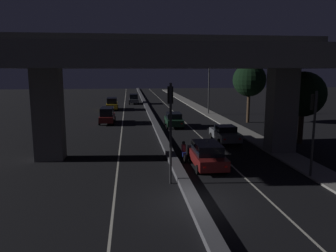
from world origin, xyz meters
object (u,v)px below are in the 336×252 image
at_px(car_grey_third_oncoming, 134,99).
at_px(traffic_light_right_of_median, 314,119).
at_px(motorcycle_blue_filtering_near, 184,152).
at_px(car_dark_red_lead, 207,155).
at_px(street_lamp, 206,84).
at_px(car_grey_second, 225,134).
at_px(car_dark_green_third, 174,120).
at_px(car_taxi_yellow_second_oncoming, 112,103).
at_px(pedestrian_on_sidewalk, 268,135).
at_px(car_dark_red_lead_oncoming, 107,115).
at_px(traffic_light_left_of_median, 170,116).

bearing_deg(car_grey_third_oncoming, traffic_light_right_of_median, 12.47).
xyz_separation_m(traffic_light_right_of_median, motorcycle_blue_filtering_near, (-7.01, 4.68, -2.98)).
distance_m(traffic_light_right_of_median, car_dark_red_lead, 6.96).
height_order(street_lamp, car_grey_second, street_lamp).
xyz_separation_m(street_lamp, motorcycle_blue_filtering_near, (-7.31, -24.11, -3.88)).
bearing_deg(car_dark_red_lead, car_dark_green_third, 0.89).
distance_m(car_taxi_yellow_second_oncoming, pedestrian_on_sidewalk, 31.36).
height_order(car_grey_third_oncoming, pedestrian_on_sidewalk, car_grey_third_oncoming).
xyz_separation_m(car_grey_second, car_grey_third_oncoming, (-7.71, 34.73, 0.24)).
relative_size(traffic_light_right_of_median, car_grey_third_oncoming, 1.29).
xyz_separation_m(car_grey_second, car_dark_red_lead_oncoming, (-11.29, 11.83, 0.27)).
xyz_separation_m(car_dark_red_lead, car_grey_third_oncoming, (-4.23, 42.16, 0.14)).
bearing_deg(car_dark_green_third, car_taxi_yellow_second_oncoming, 25.40).
bearing_deg(car_grey_third_oncoming, car_grey_second, 12.52).
bearing_deg(pedestrian_on_sidewalk, car_dark_red_lead_oncoming, 136.16).
xyz_separation_m(car_dark_green_third, pedestrian_on_sidewalk, (6.72, -10.44, 0.13)).
height_order(street_lamp, pedestrian_on_sidewalk, street_lamp).
xyz_separation_m(traffic_light_right_of_median, car_dark_red_lead, (-5.72, 2.89, -2.73)).
height_order(car_dark_red_lead, car_grey_second, car_dark_red_lead).
bearing_deg(car_grey_second, car_dark_green_third, 22.73).
xyz_separation_m(traffic_light_right_of_median, car_dark_green_third, (-5.79, 18.70, -2.73)).
bearing_deg(traffic_light_right_of_median, car_dark_green_third, 107.20).
bearing_deg(car_grey_second, car_grey_third_oncoming, 12.31).
xyz_separation_m(traffic_light_right_of_median, car_grey_second, (-2.24, 10.31, -2.83)).
height_order(car_grey_second, car_dark_green_third, car_dark_green_third).
height_order(street_lamp, car_dark_red_lead, street_lamp).
bearing_deg(pedestrian_on_sidewalk, car_grey_third_oncoming, 106.48).
bearing_deg(pedestrian_on_sidewalk, motorcycle_blue_filtering_near, -155.73).
xyz_separation_m(car_grey_second, pedestrian_on_sidewalk, (3.17, -2.06, 0.23)).
bearing_deg(motorcycle_blue_filtering_near, street_lamp, -15.11).
relative_size(traffic_light_left_of_median, pedestrian_on_sidewalk, 3.46).
distance_m(traffic_light_left_of_median, motorcycle_blue_filtering_near, 5.94).
bearing_deg(car_grey_second, street_lamp, -8.04).
height_order(car_dark_red_lead, motorcycle_blue_filtering_near, car_dark_red_lead).
distance_m(car_dark_red_lead, car_dark_green_third, 15.81).
relative_size(car_dark_red_lead, car_dark_green_third, 1.11).
height_order(traffic_light_left_of_median, car_taxi_yellow_second_oncoming, traffic_light_left_of_median).
bearing_deg(motorcycle_blue_filtering_near, traffic_light_right_of_median, -121.98).
xyz_separation_m(car_grey_second, car_dark_green_third, (-3.55, 8.38, 0.09)).
relative_size(car_dark_green_third, motorcycle_blue_filtering_near, 2.14).
distance_m(car_dark_red_lead_oncoming, car_taxi_yellow_second_oncoming, 13.90).
relative_size(car_grey_second, car_taxi_yellow_second_oncoming, 0.92).
bearing_deg(car_dark_red_lead, traffic_light_right_of_median, -116.17).
bearing_deg(traffic_light_right_of_median, street_lamp, 89.39).
xyz_separation_m(traffic_light_left_of_median, car_dark_green_third, (2.78, 18.70, -3.06)).
distance_m(traffic_light_right_of_median, street_lamp, 28.81).
bearing_deg(car_dark_red_lead_oncoming, street_lamp, 116.50).
relative_size(street_lamp, car_dark_red_lead, 1.60).
bearing_deg(car_dark_red_lead, pedestrian_on_sidewalk, -50.44).
height_order(traffic_light_left_of_median, motorcycle_blue_filtering_near, traffic_light_left_of_median).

